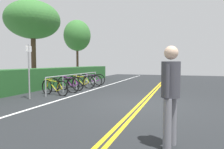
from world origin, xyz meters
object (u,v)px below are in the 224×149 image
Objects in this scene: bicycle_1 at (63,85)px; bicycle_2 at (70,83)px; pedestrian at (171,89)px; bicycle_4 at (88,81)px; bike_rack at (76,78)px; bicycle_0 at (54,87)px; bicycle_3 at (81,82)px; bicycle_5 at (92,80)px; sign_post_near at (29,66)px; tree_far_right at (77,36)px; tree_mid at (33,20)px.

bicycle_2 reaches higher than bicycle_1.
bicycle_4 is at bearing 34.33° from pedestrian.
bike_rack is 1.32m from bicycle_1.
bicycle_1 reaches higher than bicycle_0.
bicycle_5 reaches higher than bicycle_3.
bicycle_5 reaches higher than bicycle_4.
bicycle_0 is at bearing -178.10° from bike_rack.
bicycle_0 is at bearing -15.74° from sign_post_near.
bicycle_4 is (2.65, -0.09, 0.00)m from bicycle_1.
bicycle_5 reaches higher than bicycle_0.
sign_post_near is at bearing 175.16° from bicycle_3.
bike_rack is 3.11× the size of pedestrian.
bicycle_2 is 9.01m from tree_far_right.
sign_post_near is (-3.90, 0.33, 0.97)m from bicycle_3.
bike_rack is at bearing -178.79° from bicycle_5.
bicycle_3 is 0.31× the size of tree_mid.
bicycle_0 is (-2.17, -0.07, -0.28)m from bike_rack.
tree_mid reaches higher than bicycle_4.
bicycle_2 reaches higher than bicycle_3.
bike_rack is at bearing -104.91° from tree_mid.
tree_far_right reaches higher than pedestrian.
bicycle_3 is 1.00× the size of bicycle_5.
bicycle_1 is at bearing -179.91° from bicycle_5.
tree_mid reaches higher than bicycle_2.
bicycle_0 is 0.77× the size of sign_post_near.
tree_far_right is at bearing 25.80° from bicycle_2.
bicycle_1 is at bearing 178.23° from bike_rack.
bicycle_3 is at bearing -179.77° from bicycle_4.
bicycle_3 is 8.77m from pedestrian.
tree_far_right is (10.30, 3.40, 2.68)m from sign_post_near.
pedestrian reaches higher than bicycle_0.
bicycle_1 is at bearing -6.32° from sign_post_near.
sign_post_near is at bearing -161.76° from tree_far_right.
pedestrian is at bearing -142.56° from bicycle_3.
bicycle_2 is 3.06m from sign_post_near.
tree_mid is (4.38, 3.44, 2.93)m from sign_post_near.
bicycle_3 is 4.03m from sign_post_near.
sign_post_near is at bearing 176.30° from bicycle_2.
bicycle_5 reaches higher than bicycle_2.
bicycle_5 is at bearing -2.33° from sign_post_near.
bicycle_5 is 5.48m from tree_mid.
pedestrian is at bearing -147.80° from bicycle_5.
bicycle_5 is (1.67, 0.10, 0.01)m from bicycle_3.
bicycle_4 is (1.85, -0.14, -0.01)m from bicycle_2.
bike_rack is 2.98× the size of bicycle_1.
tree_mid is at bearing 50.14° from bicycle_0.
sign_post_near is 0.41× the size of tree_far_right.
bicycle_0 is at bearing -157.62° from tree_far_right.
bike_rack is 2.19m from bicycle_5.
tree_far_right is at bearing 37.39° from bicycle_5.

